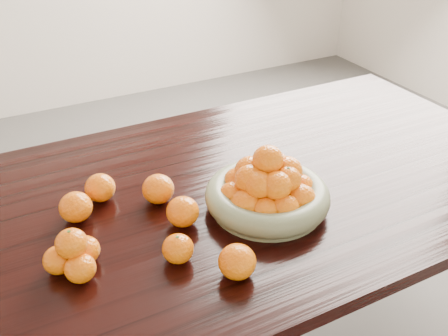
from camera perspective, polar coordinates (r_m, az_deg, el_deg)
name	(u,v)px	position (r m, az deg, el deg)	size (l,w,h in m)	color
dining_table	(218,216)	(1.45, -0.75, -5.45)	(2.00, 1.00, 0.75)	black
fruit_bowl	(268,189)	(1.31, 5.00, -2.43)	(0.33, 0.33, 0.18)	gray
orange_pyramid	(74,255)	(1.16, -16.79, -9.51)	(0.13, 0.12, 0.11)	orange
loose_orange_0	(178,249)	(1.15, -5.28, -9.17)	(0.07, 0.07, 0.07)	orange
loose_orange_1	(183,212)	(1.25, -4.74, -5.00)	(0.08, 0.08, 0.08)	orange
loose_orange_2	(237,262)	(1.11, 1.52, -10.66)	(0.08, 0.08, 0.08)	orange
loose_orange_3	(100,188)	(1.38, -13.97, -2.20)	(0.08, 0.08, 0.08)	orange
loose_orange_4	(76,207)	(1.32, -16.58, -4.30)	(0.08, 0.08, 0.08)	orange
loose_orange_5	(158,189)	(1.34, -7.53, -2.39)	(0.09, 0.09, 0.08)	orange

